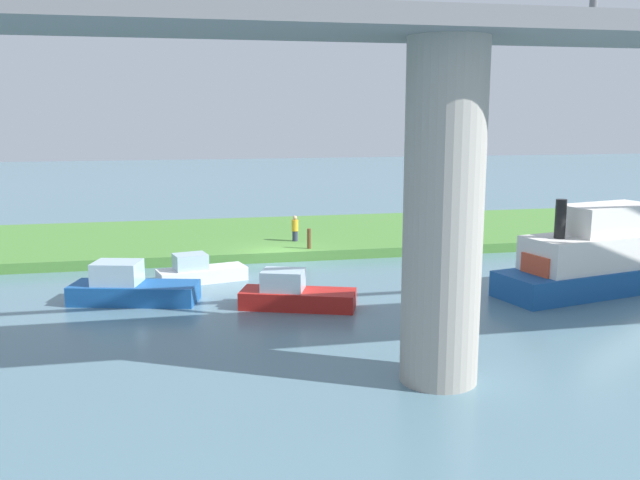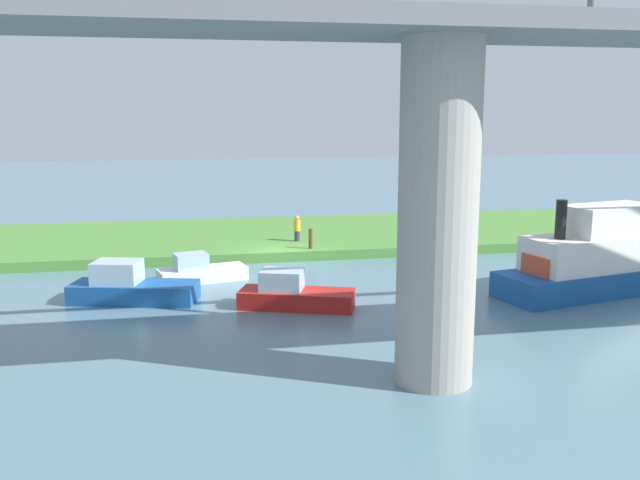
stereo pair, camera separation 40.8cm
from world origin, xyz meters
TOP-DOWN VIEW (x-y plane):
  - ground_plane at (0.00, 0.00)m, footprint 160.00×160.00m
  - grassy_bank at (0.00, -6.00)m, footprint 80.00×12.00m
  - bridge_pylon at (-2.02, 16.06)m, footprint 2.13×2.13m
  - bridge_span at (-2.02, 16.04)m, footprint 74.38×4.30m
  - person_on_bank at (-1.28, -2.96)m, footprint 0.42×0.42m
  - mooring_post at (-1.62, -0.74)m, footprint 0.20×0.20m
  - skiff_small at (-11.70, 8.32)m, footprint 8.13×4.23m
  - motorboat_white at (4.05, 3.18)m, footprint 4.04×2.22m
  - houseboat_blue at (6.81, 6.05)m, footprint 5.14×2.89m
  - pontoon_yellow at (0.66, 8.09)m, footprint 4.60×2.89m

SIDE VIEW (x-z plane):
  - ground_plane at x=0.00m, z-range 0.00..0.00m
  - grassy_bank at x=0.00m, z-range 0.00..0.50m
  - motorboat_white at x=4.05m, z-range -0.18..1.09m
  - pontoon_yellow at x=0.66m, z-range -0.21..1.24m
  - houseboat_blue at x=6.81m, z-range -0.23..1.39m
  - mooring_post at x=-1.62m, z-range 0.50..1.53m
  - person_on_bank at x=-1.28m, z-range 0.51..1.90m
  - skiff_small at x=-11.70m, z-range -0.51..3.45m
  - bridge_pylon at x=-2.02m, z-range 0.00..9.22m
  - bridge_span at x=-2.02m, z-range 8.09..11.34m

